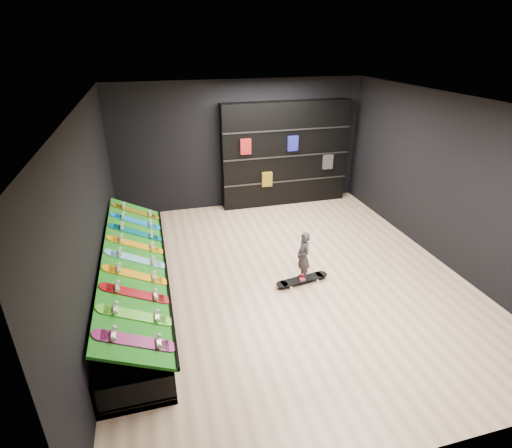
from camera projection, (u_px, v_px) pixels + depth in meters
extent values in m
cube|color=#D4B28F|center=(286.00, 276.00, 7.10)|extent=(6.00, 7.00, 0.01)
cube|color=white|center=(293.00, 102.00, 5.81)|extent=(6.00, 7.00, 0.01)
cube|color=black|center=(240.00, 145.00, 9.50)|extent=(6.00, 0.02, 3.00)
cube|color=black|center=(425.00, 344.00, 3.40)|extent=(6.00, 0.02, 3.00)
cube|color=black|center=(92.00, 218.00, 5.75)|extent=(0.02, 7.00, 3.00)
cube|color=black|center=(447.00, 182.00, 7.16)|extent=(0.02, 7.00, 3.00)
cube|color=#12610F|center=(135.00, 260.00, 6.20)|extent=(0.92, 4.50, 0.46)
cube|color=black|center=(285.00, 154.00, 9.71)|extent=(3.13, 0.37, 2.50)
imported|color=black|center=(303.00, 265.00, 6.75)|extent=(0.15, 0.21, 0.53)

